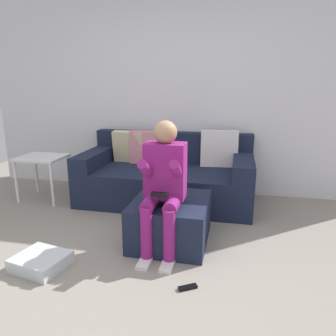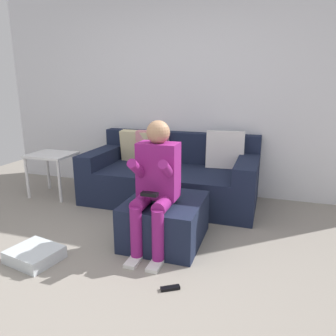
% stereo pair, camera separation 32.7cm
% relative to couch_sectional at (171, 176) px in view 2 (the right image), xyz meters
% --- Properties ---
extents(ground_plane, '(6.98, 6.98, 0.00)m').
position_rel_couch_sectional_xyz_m(ground_plane, '(0.05, -1.83, -0.31)').
color(ground_plane, gray).
extents(wall_back, '(5.37, 0.10, 2.66)m').
position_rel_couch_sectional_xyz_m(wall_back, '(0.05, 0.48, 1.02)').
color(wall_back, silver).
rests_on(wall_back, ground_plane).
extents(couch_sectional, '(2.09, 1.00, 0.88)m').
position_rel_couch_sectional_xyz_m(couch_sectional, '(0.00, 0.00, 0.00)').
color(couch_sectional, '#192138').
rests_on(couch_sectional, ground_plane).
extents(ottoman, '(0.68, 0.76, 0.41)m').
position_rel_couch_sectional_xyz_m(ottoman, '(0.28, -1.07, -0.10)').
color(ottoman, '#192138').
rests_on(ottoman, ground_plane).
extents(person_seated, '(0.35, 0.57, 1.14)m').
position_rel_couch_sectional_xyz_m(person_seated, '(0.25, -1.24, 0.34)').
color(person_seated, '#8C1E72').
rests_on(person_seated, ground_plane).
extents(storage_bin, '(0.45, 0.41, 0.11)m').
position_rel_couch_sectional_xyz_m(storage_bin, '(-0.65, -1.75, -0.25)').
color(storage_bin, silver).
rests_on(storage_bin, ground_plane).
extents(side_table, '(0.55, 0.47, 0.56)m').
position_rel_couch_sectional_xyz_m(side_table, '(-1.53, -0.31, 0.17)').
color(side_table, white).
rests_on(side_table, ground_plane).
extents(remote_near_ottoman, '(0.14, 0.11, 0.02)m').
position_rel_couch_sectional_xyz_m(remote_near_ottoman, '(0.55, -1.77, -0.30)').
color(remote_near_ottoman, black).
rests_on(remote_near_ottoman, ground_plane).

